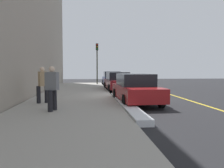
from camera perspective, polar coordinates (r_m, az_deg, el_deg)
The scene contains 10 objects.
ground_plane at distance 14.41m, azimuth 4.03°, elevation -3.39°, with size 56.00×56.00×0.00m, color black.
sidewalk at distance 14.23m, azimuth -9.20°, elevation -3.21°, with size 28.00×4.60×0.15m, color #A39E93.
lane_stripe_centre at distance 15.27m, azimuth 15.98°, elevation -3.12°, with size 28.00×0.14×0.01m, color gold.
snow_bank_curb at distance 11.17m, azimuth 3.20°, elevation -4.86°, with size 8.09×0.56×0.22m, color white.
parked_car_navy at distance 24.85m, azimuth -0.01°, elevation 1.31°, with size 4.53×1.90×1.51m.
parked_car_maroon at distance 19.03m, azimuth 1.40°, elevation 0.60°, with size 4.65×2.03×1.51m.
parked_car_red at distance 12.16m, azimuth 5.74°, elevation -1.10°, with size 4.74×2.03×1.51m.
pedestrian_tan_coat at distance 11.62m, azimuth -16.43°, elevation 0.06°, with size 0.54×0.53×1.71m.
pedestrian_grey_coat at distance 9.32m, azimuth -14.24°, elevation -0.74°, with size 0.55×0.53×1.71m.
traffic_light_pole at distance 25.37m, azimuth -3.62°, elevation 6.58°, with size 0.35×0.26×4.32m.
Camera 1 is at (14.11, -2.38, 1.75)m, focal length 37.92 mm.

